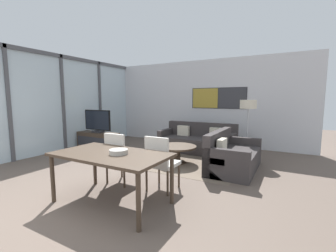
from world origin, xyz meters
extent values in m
plane|color=brown|center=(0.00, 0.00, 0.00)|extent=(24.00, 24.00, 0.00)
cube|color=silver|center=(0.00, 5.81, 1.40)|extent=(7.18, 0.06, 2.80)
cube|color=#2D2D33|center=(0.74, 5.77, 1.55)|extent=(1.79, 0.01, 0.67)
cube|color=#B29333|center=(0.30, 5.76, 1.55)|extent=(0.86, 0.02, 0.63)
cube|color=#38383D|center=(1.17, 5.76, 1.55)|extent=(0.86, 0.02, 0.63)
cube|color=silver|center=(-3.09, 2.90, 1.40)|extent=(0.02, 5.81, 2.80)
cube|color=#515156|center=(-3.06, 2.90, 2.75)|extent=(0.07, 5.81, 0.10)
cube|color=#515156|center=(-3.06, 1.45, 1.40)|extent=(0.07, 0.08, 2.80)
cube|color=#515156|center=(-3.06, 2.90, 1.40)|extent=(0.07, 0.08, 2.80)
cube|color=#515156|center=(-3.06, 4.36, 1.40)|extent=(0.07, 0.08, 2.80)
cube|color=#706051|center=(0.51, 3.29, 0.00)|extent=(2.89, 1.71, 0.01)
cube|color=#423326|center=(-2.29, 3.48, 0.26)|extent=(1.38, 0.44, 0.51)
cube|color=#2D2D33|center=(-2.29, 3.25, 0.26)|extent=(1.27, 0.01, 0.28)
cube|color=#2D2D33|center=(-2.29, 3.48, 0.54)|extent=(0.36, 0.20, 0.05)
cube|color=#2D2D33|center=(-2.29, 3.48, 0.60)|extent=(0.06, 0.03, 0.08)
cube|color=black|center=(-2.29, 3.48, 0.89)|extent=(1.01, 0.04, 0.61)
cube|color=black|center=(-2.29, 3.46, 0.89)|extent=(0.94, 0.01, 0.55)
cube|color=#383333|center=(0.51, 4.55, 0.21)|extent=(2.14, 0.88, 0.42)
cube|color=#383333|center=(0.51, 4.91, 0.41)|extent=(2.14, 0.16, 0.83)
cube|color=#383333|center=(-0.49, 4.55, 0.30)|extent=(0.14, 0.88, 0.60)
cube|color=#383333|center=(1.50, 4.55, 0.30)|extent=(0.14, 0.88, 0.60)
cube|color=beige|center=(0.00, 4.73, 0.57)|extent=(0.36, 0.12, 0.30)
cube|color=beige|center=(1.02, 4.73, 0.57)|extent=(0.36, 0.12, 0.30)
cube|color=#383333|center=(1.83, 3.42, 0.21)|extent=(0.88, 1.63, 0.42)
cube|color=#383333|center=(1.47, 3.42, 0.41)|extent=(0.16, 1.63, 0.83)
cube|color=#383333|center=(1.83, 2.68, 0.30)|extent=(0.88, 0.14, 0.60)
cube|color=#383333|center=(1.83, 4.16, 0.30)|extent=(0.88, 0.14, 0.60)
cube|color=beige|center=(1.65, 3.05, 0.57)|extent=(0.12, 0.36, 0.30)
cylinder|color=#423326|center=(0.51, 3.29, 0.01)|extent=(0.42, 0.42, 0.03)
cylinder|color=#423326|center=(0.51, 3.29, 0.19)|extent=(0.17, 0.17, 0.38)
cylinder|color=#423326|center=(0.51, 3.29, 0.40)|extent=(0.92, 0.92, 0.04)
cube|color=#423326|center=(0.60, 0.97, 0.73)|extent=(1.68, 0.93, 0.04)
cylinder|color=#423326|center=(-0.18, 0.57, 0.35)|extent=(0.06, 0.06, 0.71)
cylinder|color=#423326|center=(1.38, 0.57, 0.35)|extent=(0.06, 0.06, 0.71)
cylinder|color=#423326|center=(-0.18, 1.38, 0.35)|extent=(0.06, 0.06, 0.71)
cylinder|color=#423326|center=(1.38, 1.38, 0.35)|extent=(0.06, 0.06, 0.71)
cube|color=beige|center=(0.19, 1.70, 0.44)|extent=(0.46, 0.46, 0.06)
cube|color=beige|center=(0.19, 1.49, 0.70)|extent=(0.42, 0.05, 0.45)
cylinder|color=#423326|center=(-0.01, 1.50, 0.21)|extent=(0.04, 0.04, 0.41)
cylinder|color=#423326|center=(0.39, 1.50, 0.21)|extent=(0.04, 0.04, 0.41)
cylinder|color=#423326|center=(-0.01, 1.90, 0.21)|extent=(0.04, 0.04, 0.41)
cylinder|color=#423326|center=(0.39, 1.90, 0.21)|extent=(0.04, 0.04, 0.41)
cube|color=beige|center=(1.01, 1.77, 0.44)|extent=(0.46, 0.46, 0.06)
cube|color=beige|center=(1.01, 1.56, 0.70)|extent=(0.42, 0.05, 0.45)
cylinder|color=#423326|center=(0.81, 1.57, 0.21)|extent=(0.04, 0.04, 0.41)
cylinder|color=#423326|center=(1.21, 1.57, 0.21)|extent=(0.04, 0.04, 0.41)
cylinder|color=#423326|center=(0.81, 1.97, 0.21)|extent=(0.04, 0.04, 0.41)
cylinder|color=#423326|center=(1.21, 1.97, 0.21)|extent=(0.04, 0.04, 0.41)
cylinder|color=#B7B2A8|center=(0.74, 0.99, 0.78)|extent=(0.26, 0.26, 0.07)
torus|color=#B7B2A8|center=(0.74, 0.99, 0.81)|extent=(0.26, 0.26, 0.02)
cylinder|color=#2D2D33|center=(1.88, 4.52, 0.01)|extent=(0.28, 0.28, 0.02)
cylinder|color=#B7B7BC|center=(1.88, 4.52, 0.65)|extent=(0.03, 0.03, 1.26)
cylinder|color=beige|center=(1.88, 4.52, 1.39)|extent=(0.40, 0.40, 0.22)
camera|label=1|loc=(2.86, -1.39, 1.52)|focal=24.00mm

